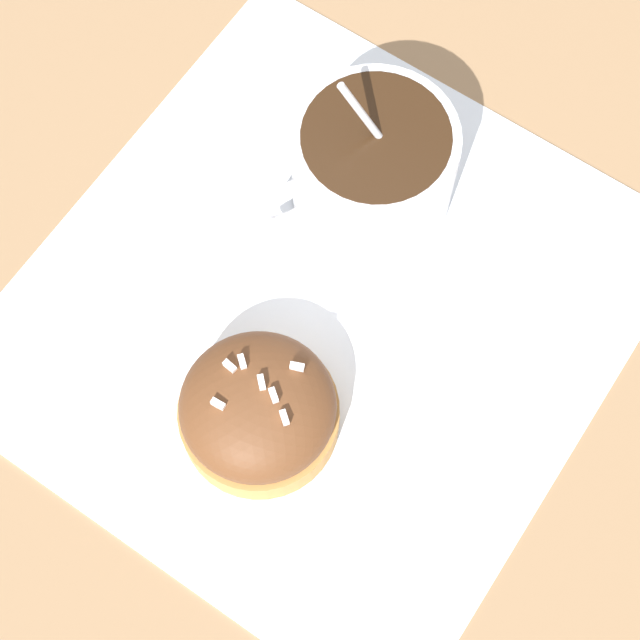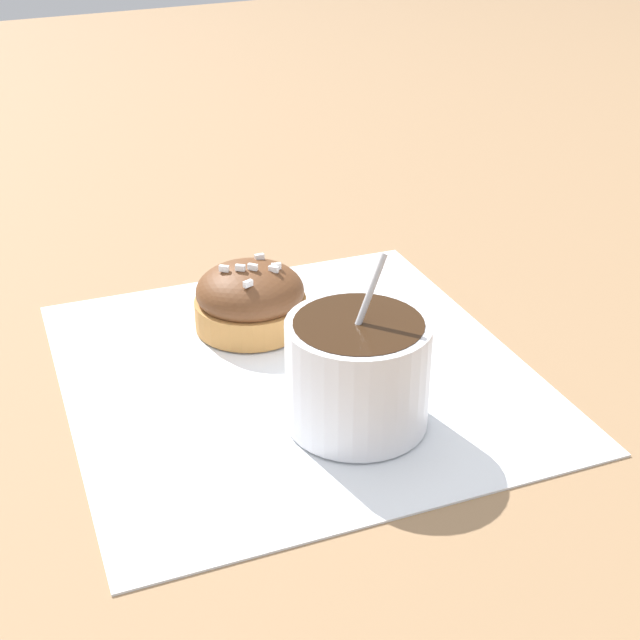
# 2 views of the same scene
# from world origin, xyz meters

# --- Properties ---
(ground_plane) EXTENTS (3.00, 3.00, 0.00)m
(ground_plane) POSITION_xyz_m (0.00, 0.00, 0.00)
(ground_plane) COLOR #93704C
(paper_napkin) EXTENTS (0.36, 0.34, 0.00)m
(paper_napkin) POSITION_xyz_m (0.00, 0.00, 0.00)
(paper_napkin) COLOR white
(paper_napkin) RESTS_ON ground_plane
(coffee_cup) EXTENTS (0.10, 0.09, 0.11)m
(coffee_cup) POSITION_xyz_m (0.07, 0.01, 0.04)
(coffee_cup) COLOR white
(coffee_cup) RESTS_ON paper_napkin
(frosted_pastry) EXTENTS (0.08, 0.08, 0.05)m
(frosted_pastry) POSITION_xyz_m (-0.07, -0.00, 0.03)
(frosted_pastry) COLOR #C18442
(frosted_pastry) RESTS_ON paper_napkin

